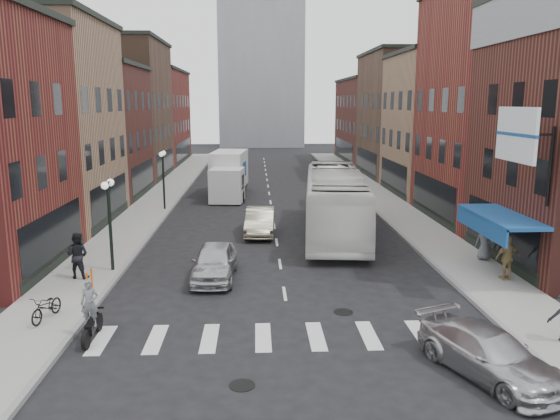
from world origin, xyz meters
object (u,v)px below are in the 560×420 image
(box_truck, at_px, (229,175))
(sedan_left_near, at_px, (214,262))
(sedan_left_far, at_px, (260,221))
(motorcycle_rider, at_px, (91,312))
(transit_bus, at_px, (335,202))
(streetlamp_near, at_px, (109,208))
(ped_right_c, at_px, (485,242))
(ped_right_b, at_px, (508,258))
(billboard_sign, at_px, (518,136))
(parked_bicycle, at_px, (47,307))
(bike_rack, at_px, (89,281))
(ped_left_solo, at_px, (77,255))
(streetlamp_far, at_px, (163,169))
(curb_car, at_px, (488,353))

(box_truck, height_order, sedan_left_near, box_truck)
(sedan_left_far, bearing_deg, motorcycle_rider, -108.45)
(transit_bus, distance_m, sedan_left_near, 9.99)
(streetlamp_near, relative_size, ped_right_c, 2.42)
(ped_right_b, height_order, ped_right_c, ped_right_b)
(billboard_sign, xyz_separation_m, parked_bicycle, (-16.76, -2.07, -5.54))
(bike_rack, xyz_separation_m, box_truck, (4.37, 22.26, 1.18))
(sedan_left_far, xyz_separation_m, ped_left_solo, (-7.66, -7.96, 0.38))
(streetlamp_near, distance_m, transit_bus, 12.73)
(streetlamp_far, distance_m, ped_left_solo, 15.21)
(motorcycle_rider, relative_size, ped_right_c, 1.18)
(bike_rack, height_order, ped_right_c, ped_right_c)
(billboard_sign, bearing_deg, streetlamp_near, 167.65)
(bike_rack, xyz_separation_m, curb_car, (12.81, -7.04, 0.10))
(streetlamp_near, height_order, motorcycle_rider, streetlamp_near)
(curb_car, bearing_deg, motorcycle_rider, 143.67)
(sedan_left_near, xyz_separation_m, ped_right_c, (12.39, 1.83, 0.25))
(box_truck, height_order, curb_car, box_truck)
(sedan_left_far, bearing_deg, box_truck, 103.37)
(streetlamp_far, relative_size, sedan_left_far, 0.91)
(streetlamp_near, distance_m, box_truck, 20.03)
(streetlamp_near, bearing_deg, curb_car, -37.70)
(bike_rack, bearing_deg, billboard_sign, -2.83)
(streetlamp_far, xyz_separation_m, parked_bicycle, (-0.77, -19.57, -2.32))
(box_truck, bearing_deg, billboard_sign, -57.03)
(box_truck, distance_m, transit_bus, 14.41)
(curb_car, xyz_separation_m, ped_left_solo, (-13.74, 8.68, 0.47))
(streetlamp_near, bearing_deg, billboard_sign, -12.35)
(parked_bicycle, height_order, ped_left_solo, ped_left_solo)
(ped_right_b, bearing_deg, box_truck, -69.36)
(streetlamp_far, height_order, parked_bicycle, streetlamp_far)
(box_truck, xyz_separation_m, curb_car, (8.44, -29.30, -1.09))
(sedan_left_far, xyz_separation_m, curb_car, (6.08, -16.64, -0.09))
(sedan_left_near, height_order, curb_car, sedan_left_near)
(curb_car, xyz_separation_m, parked_bicycle, (-13.38, 4.18, -0.05))
(curb_car, height_order, ped_left_solo, ped_left_solo)
(ped_left_solo, height_order, ped_right_b, ped_left_solo)
(motorcycle_rider, height_order, sedan_left_near, motorcycle_rider)
(bike_rack, xyz_separation_m, sedan_left_far, (6.73, 9.59, 0.19))
(curb_car, height_order, parked_bicycle, curb_car)
(ped_right_c, bearing_deg, motorcycle_rider, 35.78)
(streetlamp_near, distance_m, parked_bicycle, 6.08)
(streetlamp_far, bearing_deg, sedan_left_near, -73.21)
(billboard_sign, relative_size, ped_right_b, 1.98)
(ped_right_c, bearing_deg, sedan_left_near, 17.87)
(bike_rack, distance_m, ped_right_c, 17.49)
(billboard_sign, bearing_deg, box_truck, 117.13)
(motorcycle_rider, xyz_separation_m, curb_car, (11.48, -2.76, -0.29))
(billboard_sign, bearing_deg, curb_car, -118.43)
(billboard_sign, relative_size, bike_rack, 4.62)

